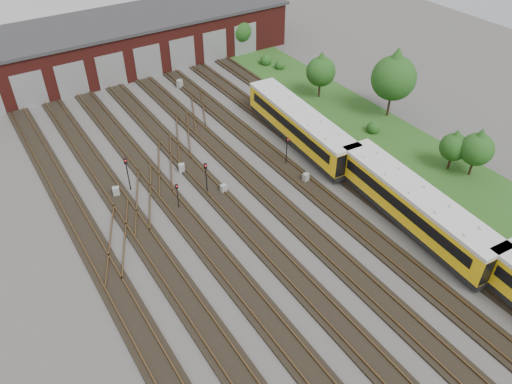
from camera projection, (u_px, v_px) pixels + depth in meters
ground at (277, 229)px, 42.79m from camera, size 120.00×120.00×0.00m
track_network at (272, 225)px, 43.04m from camera, size 30.40×70.00×0.33m
maintenance_shed at (109, 45)px, 67.34m from camera, size 51.00×12.50×6.35m
grass_verge at (363, 120)px, 57.57m from camera, size 8.00×55.00×0.05m
metro_train at (414, 206)px, 41.98m from camera, size 4.24×48.95×3.47m
signal_mast_0 at (127, 170)px, 45.86m from camera, size 0.31×0.29×3.53m
signal_mast_1 at (206, 175)px, 45.42m from camera, size 0.30×0.29×3.41m
signal_mast_2 at (177, 193)px, 43.92m from camera, size 0.25×0.23×2.74m
signal_mast_3 at (287, 148)px, 49.26m from camera, size 0.29×0.28×3.17m
relay_cabinet_0 at (116, 192)px, 46.18m from camera, size 0.71×0.65×0.98m
relay_cabinet_1 at (182, 168)px, 49.20m from camera, size 0.72×0.67×0.96m
relay_cabinet_2 at (224, 189)px, 46.59m from camera, size 0.57×0.48×0.90m
relay_cabinet_3 at (180, 84)px, 63.94m from camera, size 0.82×0.76×1.10m
relay_cabinet_4 at (306, 178)px, 47.95m from camera, size 0.60×0.51×0.93m
tree_0 at (239, 27)px, 71.34m from camera, size 3.46×3.46×5.74m
tree_1 at (321, 68)px, 59.96m from camera, size 3.58×3.58×5.93m
tree_2 at (395, 73)px, 55.25m from camera, size 5.02×5.02×8.33m
tree_3 at (455, 144)px, 48.16m from camera, size 2.74×2.74×4.54m
tree_4 at (478, 146)px, 47.05m from camera, size 3.18×3.18×5.27m
bush_0 at (373, 126)px, 55.13m from camera, size 1.45×1.45×1.45m
bush_1 at (280, 64)px, 68.56m from camera, size 1.39×1.39×1.39m
bush_2 at (266, 59)px, 69.68m from camera, size 1.60×1.60×1.60m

